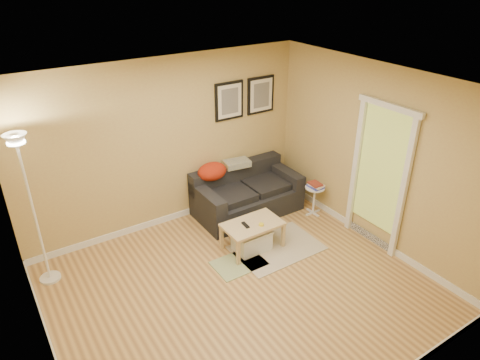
{
  "coord_description": "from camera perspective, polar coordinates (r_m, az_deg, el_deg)",
  "views": [
    {
      "loc": [
        -2.36,
        -3.63,
        3.8
      ],
      "look_at": [
        0.55,
        0.85,
        1.05
      ],
      "focal_mm": 32.59,
      "sensor_mm": 36.0,
      "label": 1
    }
  ],
  "objects": [
    {
      "name": "red_throw",
      "position": [
        6.9,
        -3.67,
        1.13
      ],
      "size": [
        0.48,
        0.36,
        0.28
      ],
      "primitive_type": null,
      "color": "#BA3811",
      "rests_on": "sofa"
    },
    {
      "name": "baseboard_back",
      "position": [
        7.15,
        -8.73,
        -4.72
      ],
      "size": [
        4.5,
        0.02,
        0.1
      ],
      "primitive_type": "cube",
      "color": "white",
      "rests_on": "ground"
    },
    {
      "name": "ceiling",
      "position": [
        4.49,
        0.02,
        11.76
      ],
      "size": [
        4.5,
        4.5,
        0.0
      ],
      "primitive_type": "plane",
      "rotation": [
        3.14,
        0.0,
        0.0
      ],
      "color": "white",
      "rests_on": "wall_back"
    },
    {
      "name": "floor_lamp",
      "position": [
        5.89,
        -25.28,
        -4.32
      ],
      "size": [
        0.27,
        0.27,
        2.05
      ],
      "primitive_type": null,
      "color": "white",
      "rests_on": "ground"
    },
    {
      "name": "baseboard_right",
      "position": [
        6.95,
        15.79,
        -6.56
      ],
      "size": [
        0.02,
        4.0,
        0.1
      ],
      "primitive_type": "cube",
      "color": "white",
      "rests_on": "ground"
    },
    {
      "name": "book_stack",
      "position": [
        7.09,
        9.87,
        -0.65
      ],
      "size": [
        0.2,
        0.26,
        0.08
      ],
      "primitive_type": null,
      "rotation": [
        0.0,
        0.0,
        0.07
      ],
      "color": "#3A44AF",
      "rests_on": "side_table"
    },
    {
      "name": "sofa",
      "position": [
        7.11,
        0.99,
        -1.56
      ],
      "size": [
        1.7,
        0.9,
        0.75
      ],
      "primitive_type": null,
      "color": "black",
      "rests_on": "ground"
    },
    {
      "name": "framed_print_left",
      "position": [
        6.87,
        -1.43,
        10.32
      ],
      "size": [
        0.5,
        0.04,
        0.6
      ],
      "primitive_type": null,
      "color": "black",
      "rests_on": "wall_back"
    },
    {
      "name": "storage_bin",
      "position": [
        6.33,
        1.54,
        -7.89
      ],
      "size": [
        0.51,
        0.38,
        0.32
      ],
      "primitive_type": null,
      "color": "white",
      "rests_on": "ground"
    },
    {
      "name": "side_table",
      "position": [
        7.23,
        9.65,
        -2.65
      ],
      "size": [
        0.32,
        0.32,
        0.49
      ],
      "primitive_type": null,
      "color": "white",
      "rests_on": "ground"
    },
    {
      "name": "wall_back",
      "position": [
        6.59,
        -9.53,
        4.58
      ],
      "size": [
        4.5,
        0.0,
        4.5
      ],
      "primitive_type": "plane",
      "rotation": [
        1.57,
        0.0,
        0.0
      ],
      "color": "tan",
      "rests_on": "ground"
    },
    {
      "name": "framed_print_right",
      "position": [
        7.19,
        2.72,
        11.07
      ],
      "size": [
        0.5,
        0.04,
        0.6
      ],
      "primitive_type": null,
      "color": "black",
      "rests_on": "wall_back"
    },
    {
      "name": "floor",
      "position": [
        5.76,
        0.02,
        -14.04
      ],
      "size": [
        4.5,
        4.5,
        0.0
      ],
      "primitive_type": "plane",
      "color": "tan",
      "rests_on": "ground"
    },
    {
      "name": "wall_front",
      "position": [
        3.8,
        17.33,
        -15.37
      ],
      "size": [
        4.5,
        0.0,
        4.5
      ],
      "primitive_type": "plane",
      "rotation": [
        -1.57,
        0.0,
        0.0
      ],
      "color": "tan",
      "rests_on": "ground"
    },
    {
      "name": "wall_right",
      "position": [
        6.37,
        17.26,
        2.88
      ],
      "size": [
        0.0,
        4.0,
        4.0
      ],
      "primitive_type": "plane",
      "rotation": [
        1.57,
        0.0,
        -1.57
      ],
      "color": "tan",
      "rests_on": "ground"
    },
    {
      "name": "green_runner",
      "position": [
        6.15,
        -0.15,
        -10.86
      ],
      "size": [
        0.7,
        0.5,
        0.01
      ],
      "primitive_type": "cube",
      "color": "#668C4C",
      "rests_on": "ground"
    },
    {
      "name": "doorway",
      "position": [
        6.37,
        17.63,
        0.05
      ],
      "size": [
        0.12,
        1.01,
        2.13
      ],
      "primitive_type": null,
      "color": "white",
      "rests_on": "ground"
    },
    {
      "name": "wall_left",
      "position": [
        4.4,
        -25.8,
        -10.48
      ],
      "size": [
        0.0,
        4.0,
        4.0
      ],
      "primitive_type": "plane",
      "rotation": [
        1.57,
        0.0,
        1.57
      ],
      "color": "tan",
      "rests_on": "ground"
    },
    {
      "name": "area_rug",
      "position": [
        6.46,
        4.85,
        -8.82
      ],
      "size": [
        1.25,
        0.85,
        0.01
      ],
      "primitive_type": "cube",
      "color": "#C2B29A",
      "rests_on": "ground"
    },
    {
      "name": "tape_roll",
      "position": [
        6.17,
        2.79,
        -5.85
      ],
      "size": [
        0.07,
        0.07,
        0.03
      ],
      "primitive_type": "cylinder",
      "color": "yellow",
      "rests_on": "coffee_table"
    },
    {
      "name": "coffee_table",
      "position": [
        6.33,
        1.63,
        -7.3
      ],
      "size": [
        0.89,
        0.61,
        0.42
      ],
      "primitive_type": null,
      "rotation": [
        0.0,
        0.0,
        0.12
      ],
      "color": "tan",
      "rests_on": "ground"
    },
    {
      "name": "plaid_throw",
      "position": [
        7.13,
        -0.42,
        2.19
      ],
      "size": [
        0.45,
        0.32,
        0.1
      ],
      "primitive_type": null,
      "rotation": [
        0.0,
        0.0,
        -0.14
      ],
      "color": "#CCC277",
      "rests_on": "sofa"
    },
    {
      "name": "remote_control",
      "position": [
        6.16,
        0.72,
        -5.91
      ],
      "size": [
        0.06,
        0.16,
        0.02
      ],
      "primitive_type": "cube",
      "rotation": [
        0.0,
        0.0,
        -0.08
      ],
      "color": "black",
      "rests_on": "coffee_table"
    }
  ]
}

